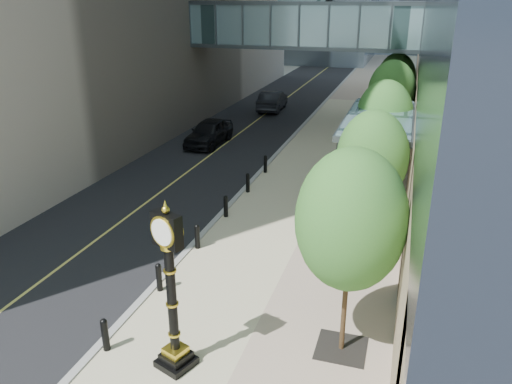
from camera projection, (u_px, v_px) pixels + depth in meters
road at (288, 97)px, 49.95m from camera, size 8.00×180.00×0.02m
sidewalk at (369, 101)px, 47.74m from camera, size 8.00×180.00×0.06m
curb at (328, 99)px, 48.84m from camera, size 0.25×180.00×0.07m
skywalk at (305, 22)px, 35.37m from camera, size 17.00×4.20×5.80m
entrance_canopy at (379, 119)px, 22.41m from camera, size 3.00×8.00×4.38m
bollard_row at (212, 221)px, 21.00m from camera, size 0.20×16.20×0.90m
street_trees at (384, 117)px, 24.15m from camera, size 2.86×28.80×5.89m
street_clock at (172, 301)px, 12.72m from camera, size 1.13×1.13×4.66m
pedestrian at (382, 204)px, 21.87m from camera, size 0.61×0.45×1.56m
car_near at (209, 132)px, 33.52m from camera, size 2.10×5.01×1.69m
car_far at (272, 101)px, 43.79m from camera, size 2.11×5.25×1.70m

